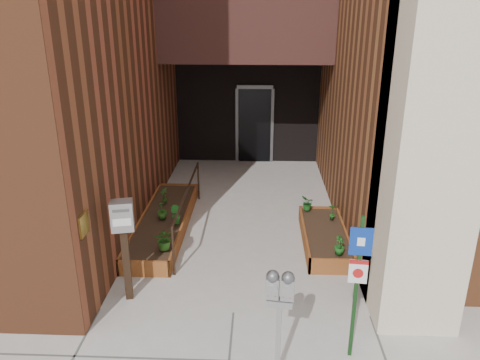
# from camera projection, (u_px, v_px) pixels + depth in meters

# --- Properties ---
(ground) EXTENTS (80.00, 80.00, 0.00)m
(ground) POSITION_uv_depth(u_px,v_px,m) (233.00, 313.00, 6.88)
(ground) COLOR #9E9991
(ground) RESTS_ON ground
(planter_left) EXTENTS (0.90, 3.60, 0.30)m
(planter_left) POSITION_uv_depth(u_px,v_px,m) (164.00, 223.00, 9.42)
(planter_left) COLOR brown
(planter_left) RESTS_ON ground
(planter_right) EXTENTS (0.80, 2.20, 0.30)m
(planter_right) POSITION_uv_depth(u_px,v_px,m) (324.00, 238.00, 8.83)
(planter_right) COLOR brown
(planter_right) RESTS_ON ground
(handrail) EXTENTS (0.04, 3.34, 0.90)m
(handrail) POSITION_uv_depth(u_px,v_px,m) (187.00, 196.00, 9.14)
(handrail) COLOR black
(handrail) RESTS_ON ground
(parking_meter) EXTENTS (0.33, 0.17, 1.46)m
(parking_meter) POSITION_uv_depth(u_px,v_px,m) (280.00, 297.00, 5.32)
(parking_meter) COLOR #949496
(parking_meter) RESTS_ON ground
(sign_post) EXTENTS (0.27, 0.07, 1.97)m
(sign_post) POSITION_uv_depth(u_px,v_px,m) (358.00, 274.00, 5.63)
(sign_post) COLOR #133413
(sign_post) RESTS_ON ground
(payment_dropbox) EXTENTS (0.37, 0.30, 1.62)m
(payment_dropbox) POSITION_uv_depth(u_px,v_px,m) (123.00, 230.00, 6.83)
(payment_dropbox) COLOR black
(payment_dropbox) RESTS_ON ground
(shrub_left_a) EXTENTS (0.37, 0.37, 0.38)m
(shrub_left_a) POSITION_uv_depth(u_px,v_px,m) (165.00, 239.00, 8.01)
(shrub_left_a) COLOR #2A601B
(shrub_left_a) RESTS_ON planter_left
(shrub_left_b) EXTENTS (0.28, 0.28, 0.36)m
(shrub_left_b) POSITION_uv_depth(u_px,v_px,m) (175.00, 215.00, 8.98)
(shrub_left_b) COLOR #1B611C
(shrub_left_b) RESTS_ON planter_left
(shrub_left_c) EXTENTS (0.28, 0.28, 0.35)m
(shrub_left_c) POSITION_uv_depth(u_px,v_px,m) (162.00, 210.00, 9.19)
(shrub_left_c) COLOR #285B1A
(shrub_left_c) RESTS_ON planter_left
(shrub_left_d) EXTENTS (0.26, 0.26, 0.35)m
(shrub_left_d) POSITION_uv_depth(u_px,v_px,m) (164.00, 196.00, 9.88)
(shrub_left_d) COLOR #275317
(shrub_left_d) RESTS_ON planter_left
(shrub_right_a) EXTENTS (0.25, 0.25, 0.32)m
(shrub_right_a) POSITION_uv_depth(u_px,v_px,m) (340.00, 245.00, 7.87)
(shrub_right_a) COLOR #174E16
(shrub_right_a) RESTS_ON planter_right
(shrub_right_b) EXTENTS (0.23, 0.23, 0.33)m
(shrub_right_b) POSITION_uv_depth(u_px,v_px,m) (333.00, 212.00, 9.14)
(shrub_right_b) COLOR #1D5919
(shrub_right_b) RESTS_ON planter_right
(shrub_right_c) EXTENTS (0.29, 0.29, 0.30)m
(shrub_right_c) POSITION_uv_depth(u_px,v_px,m) (308.00, 203.00, 9.57)
(shrub_right_c) COLOR #18551A
(shrub_right_c) RESTS_ON planter_right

